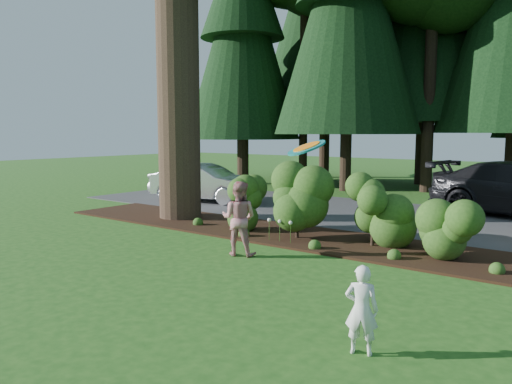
{
  "coord_description": "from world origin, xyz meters",
  "views": [
    {
      "loc": [
        6.15,
        -7.0,
        2.57
      ],
      "look_at": [
        -0.26,
        1.44,
        1.3
      ],
      "focal_mm": 35.0,
      "sensor_mm": 36.0,
      "label": 1
    }
  ],
  "objects_px": {
    "adult": "(239,218)",
    "child": "(362,310)",
    "frisbee": "(306,148)",
    "car_silver_wagon": "(205,183)"
  },
  "relations": [
    {
      "from": "car_silver_wagon",
      "to": "frisbee",
      "type": "relative_size",
      "value": 7.79
    },
    {
      "from": "child",
      "to": "frisbee",
      "type": "height_order",
      "value": "frisbee"
    },
    {
      "from": "car_silver_wagon",
      "to": "child",
      "type": "relative_size",
      "value": 3.94
    },
    {
      "from": "adult",
      "to": "frisbee",
      "type": "xyz_separation_m",
      "value": [
        3.12,
        -2.43,
        1.59
      ]
    },
    {
      "from": "adult",
      "to": "frisbee",
      "type": "distance_m",
      "value": 4.26
    },
    {
      "from": "adult",
      "to": "child",
      "type": "bearing_deg",
      "value": 126.01
    },
    {
      "from": "car_silver_wagon",
      "to": "adult",
      "type": "xyz_separation_m",
      "value": [
        6.1,
        -5.48,
        0.06
      ]
    },
    {
      "from": "child",
      "to": "adult",
      "type": "relative_size",
      "value": 0.68
    },
    {
      "from": "car_silver_wagon",
      "to": "adult",
      "type": "bearing_deg",
      "value": -142.84
    },
    {
      "from": "frisbee",
      "to": "car_silver_wagon",
      "type": "bearing_deg",
      "value": 139.36
    }
  ]
}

